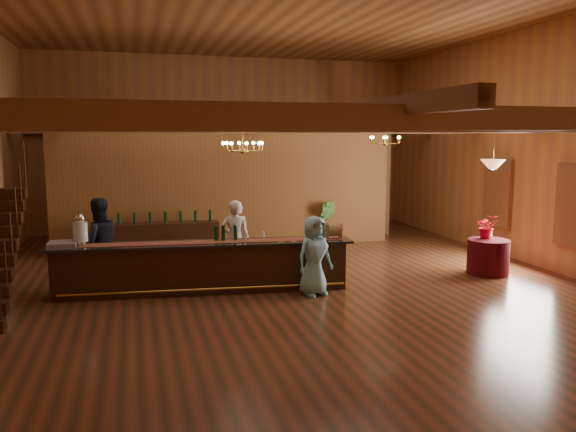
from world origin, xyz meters
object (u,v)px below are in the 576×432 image
object	(u,v)px
staff_second	(99,243)
beverage_dispenser	(80,230)
pendant_lamp	(493,164)
backbar_shelf	(159,240)
tasting_bar	(203,267)
floor_plant	(324,223)
chandelier_right	(385,140)
chandelier_left	(243,146)
guest	(314,256)
round_table	(488,257)
bartender	(235,240)
raffle_drum	(334,230)

from	to	relation	value
staff_second	beverage_dispenser	bearing A→B (deg)	46.97
staff_second	pendant_lamp	bearing A→B (deg)	155.97
backbar_shelf	tasting_bar	bearing A→B (deg)	-74.91
floor_plant	chandelier_right	bearing A→B (deg)	-60.29
tasting_bar	backbar_shelf	bearing A→B (deg)	107.06
chandelier_left	guest	xyz separation A→B (m)	(1.16, -0.98, -2.04)
beverage_dispenser	round_table	bearing A→B (deg)	-3.83
bartender	chandelier_left	bearing A→B (deg)	105.72
staff_second	guest	size ratio (longest dim) A/B	1.18
bartender	guest	distance (m)	2.00
round_table	floor_plant	world-z (taller)	floor_plant
raffle_drum	staff_second	distance (m)	4.66
raffle_drum	guest	world-z (taller)	guest
raffle_drum	pendant_lamp	distance (m)	3.81
tasting_bar	raffle_drum	bearing A→B (deg)	-1.00
bartender	floor_plant	bearing A→B (deg)	-125.10
beverage_dispenser	round_table	distance (m)	8.44
pendant_lamp	chandelier_left	bearing A→B (deg)	175.00
beverage_dispenser	raffle_drum	distance (m)	4.82
backbar_shelf	chandelier_right	world-z (taller)	chandelier_right
chandelier_left	pendant_lamp	bearing A→B (deg)	-5.00
backbar_shelf	staff_second	bearing A→B (deg)	-110.98
chandelier_left	floor_plant	bearing A→B (deg)	51.23
beverage_dispenser	pendant_lamp	distance (m)	8.47
tasting_bar	beverage_dispenser	distance (m)	2.37
beverage_dispenser	staff_second	world-z (taller)	staff_second
beverage_dispenser	pendant_lamp	xyz separation A→B (m)	(8.38, -0.56, 1.15)
round_table	chandelier_left	distance (m)	5.86
round_table	floor_plant	size ratio (longest dim) A/B	0.72
raffle_drum	backbar_shelf	xyz separation A→B (m)	(-3.24, 3.85, -0.72)
chandelier_left	backbar_shelf	bearing A→B (deg)	114.48
beverage_dispenser	pendant_lamp	bearing A→B (deg)	-3.83
raffle_drum	floor_plant	distance (m)	4.42
beverage_dispenser	backbar_shelf	distance (m)	3.69
raffle_drum	chandelier_right	size ratio (longest dim) A/B	0.43
backbar_shelf	bartender	size ratio (longest dim) A/B	1.79
chandelier_right	bartender	size ratio (longest dim) A/B	0.48
round_table	guest	size ratio (longest dim) A/B	0.58
tasting_bar	raffle_drum	xyz separation A→B (m)	(2.56, -0.32, 0.65)
backbar_shelf	chandelier_right	bearing A→B (deg)	-9.89
chandelier_left	bartender	size ratio (longest dim) A/B	0.48
bartender	floor_plant	size ratio (longest dim) A/B	1.37
raffle_drum	bartender	bearing A→B (deg)	148.25
backbar_shelf	guest	size ratio (longest dim) A/B	1.98
chandelier_right	pendant_lamp	distance (m)	2.84
tasting_bar	chandelier_right	size ratio (longest dim) A/B	7.31
guest	floor_plant	distance (m)	5.02
floor_plant	beverage_dispenser	bearing A→B (deg)	-149.16
chandelier_left	guest	world-z (taller)	chandelier_left
tasting_bar	round_table	xyz separation A→B (m)	(6.15, -0.28, -0.11)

